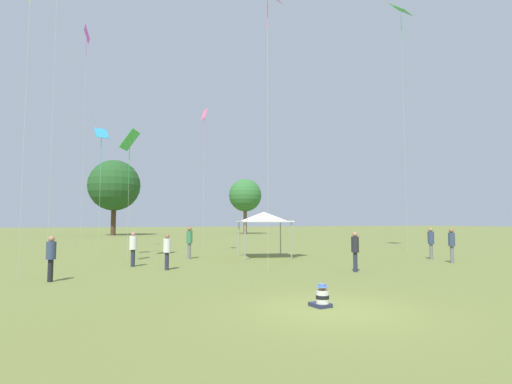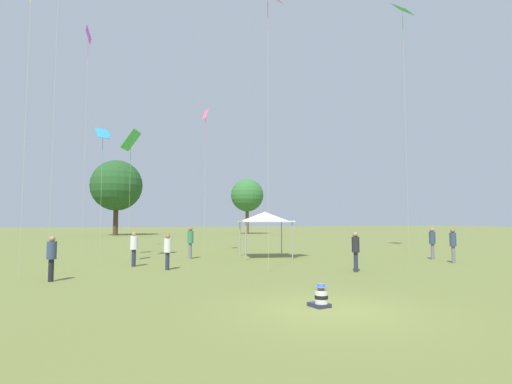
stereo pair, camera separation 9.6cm
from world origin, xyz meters
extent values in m
plane|color=olive|center=(0.00, 0.00, 0.00)|extent=(300.00, 300.00, 0.00)
cube|color=#282D47|center=(-0.11, 0.43, 0.05)|extent=(0.49, 0.57, 0.10)
cylinder|color=silver|center=(-0.09, 0.34, 0.27)|extent=(0.38, 0.38, 0.33)
cylinder|color=black|center=(-0.09, 0.34, 0.27)|extent=(0.39, 0.39, 0.09)
sphere|color=brown|center=(-0.09, 0.34, 0.52)|extent=(0.19, 0.19, 0.19)
cylinder|color=#4C70B7|center=(-0.09, 0.34, 0.52)|extent=(0.33, 0.33, 0.01)
cylinder|color=#4C70B7|center=(-0.09, 0.34, 0.56)|extent=(0.20, 0.20, 0.09)
cylinder|color=slate|center=(-0.69, 14.67, 0.46)|extent=(0.23, 0.23, 0.91)
cylinder|color=#387A51|center=(-0.69, 14.67, 1.27)|extent=(0.42, 0.42, 0.72)
sphere|color=brown|center=(-0.69, 14.67, 1.74)|extent=(0.25, 0.25, 0.25)
cylinder|color=slate|center=(11.84, 7.43, 0.44)|extent=(0.26, 0.26, 0.89)
cylinder|color=#334260|center=(11.84, 7.43, 1.24)|extent=(0.46, 0.46, 0.70)
sphere|color=brown|center=(11.84, 7.43, 1.70)|extent=(0.24, 0.24, 0.24)
cylinder|color=#282D42|center=(-4.05, 11.62, 0.41)|extent=(0.25, 0.25, 0.83)
cylinder|color=silver|center=(-4.05, 11.62, 1.16)|extent=(0.46, 0.46, 0.66)
sphere|color=#A37556|center=(-4.05, 11.62, 1.58)|extent=(0.22, 0.22, 0.22)
cylinder|color=slate|center=(12.38, 9.43, 0.45)|extent=(0.25, 0.25, 0.89)
cylinder|color=#334260|center=(12.38, 9.43, 1.25)|extent=(0.46, 0.46, 0.71)
sphere|color=#A37556|center=(12.38, 9.43, 1.71)|extent=(0.24, 0.24, 0.24)
cylinder|color=black|center=(-7.18, 7.62, 0.41)|extent=(0.24, 0.24, 0.81)
cylinder|color=#334260|center=(-7.18, 7.62, 1.14)|extent=(0.43, 0.43, 0.64)
sphere|color=#A37556|center=(-7.18, 7.62, 1.55)|extent=(0.22, 0.22, 0.22)
cylinder|color=#282D42|center=(-2.70, 9.69, 0.39)|extent=(0.19, 0.19, 0.79)
cylinder|color=silver|center=(-2.70, 9.69, 1.10)|extent=(0.34, 0.34, 0.63)
sphere|color=brown|center=(-2.70, 9.69, 1.51)|extent=(0.21, 0.21, 0.21)
cylinder|color=#282D42|center=(4.87, 6.07, 0.43)|extent=(0.21, 0.21, 0.85)
cylinder|color=#232328|center=(4.87, 6.07, 1.19)|extent=(0.38, 0.38, 0.67)
sphere|color=#A37556|center=(4.87, 6.07, 1.62)|extent=(0.23, 0.23, 0.23)
cube|color=white|center=(3.71, 13.88, 2.19)|extent=(3.53, 3.53, 0.08)
cone|color=white|center=(3.71, 13.88, 2.50)|extent=(3.36, 3.36, 0.54)
cylinder|color=#99999E|center=(2.63, 15.47, 1.08)|extent=(0.07, 0.07, 2.15)
cylinder|color=#99999E|center=(5.31, 14.96, 1.08)|extent=(0.07, 0.07, 2.15)
cylinder|color=#99999E|center=(2.12, 12.80, 1.08)|extent=(0.07, 0.07, 2.15)
cylinder|color=#99999E|center=(4.80, 12.29, 1.08)|extent=(0.07, 0.07, 2.15)
cylinder|color=#BCB7A8|center=(-7.94, 13.01, 7.56)|extent=(0.01, 0.01, 15.12)
cube|color=pink|center=(0.84, 17.70, 9.54)|extent=(0.37, 0.77, 0.71)
cylinder|color=pink|center=(0.84, 17.70, 8.35)|extent=(0.02, 0.02, 1.87)
cylinder|color=#BCB7A8|center=(0.84, 17.70, 4.77)|extent=(0.01, 0.01, 9.54)
cylinder|color=pink|center=(1.35, 7.49, 11.57)|extent=(0.02, 0.02, 1.31)
cylinder|color=#BCB7A8|center=(1.35, 7.49, 6.32)|extent=(0.01, 0.01, 12.62)
cylinder|color=#BCB7A8|center=(-8.39, 8.70, 6.51)|extent=(0.01, 0.01, 13.00)
cube|color=#B738C6|center=(-6.96, 21.94, 15.84)|extent=(0.46, 1.08, 1.00)
cylinder|color=#B738C6|center=(-6.96, 21.94, 14.80)|extent=(0.02, 0.02, 1.33)
cylinder|color=#BCB7A8|center=(-6.96, 21.94, 7.92)|extent=(0.01, 0.01, 15.83)
cube|color=green|center=(14.86, 14.19, 17.94)|extent=(1.76, 1.60, 0.92)
cylinder|color=green|center=(14.86, 14.19, 16.53)|extent=(0.02, 0.02, 1.81)
cylinder|color=#BCB7A8|center=(14.86, 14.19, 8.97)|extent=(0.01, 0.01, 17.94)
cube|color=green|center=(-4.11, 15.80, 7.03)|extent=(1.26, 1.56, 1.12)
cylinder|color=green|center=(-4.11, 15.80, 5.50)|extent=(0.02, 0.02, 2.11)
cylinder|color=#BCB7A8|center=(-4.11, 15.80, 3.52)|extent=(0.01, 0.01, 7.02)
cube|color=#339EDB|center=(-5.70, 16.70, 7.50)|extent=(0.91, 0.75, 0.66)
cylinder|color=#339EDB|center=(-5.70, 16.70, 6.22)|extent=(0.02, 0.02, 2.03)
cylinder|color=#BCB7A8|center=(-5.70, 16.70, 3.75)|extent=(0.01, 0.01, 7.50)
cylinder|color=#473323|center=(-4.17, 57.41, 2.82)|extent=(0.75, 0.75, 5.65)
sphere|color=#235123|center=(-4.17, 57.41, 7.83)|extent=(7.96, 7.96, 7.96)
cylinder|color=brown|center=(17.51, 57.15, 2.59)|extent=(0.62, 0.62, 5.19)
sphere|color=#337033|center=(17.51, 57.15, 6.76)|extent=(5.70, 5.70, 5.70)
camera|label=1|loc=(-5.35, -8.77, 2.20)|focal=28.00mm
camera|label=2|loc=(-5.26, -8.80, 2.20)|focal=28.00mm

